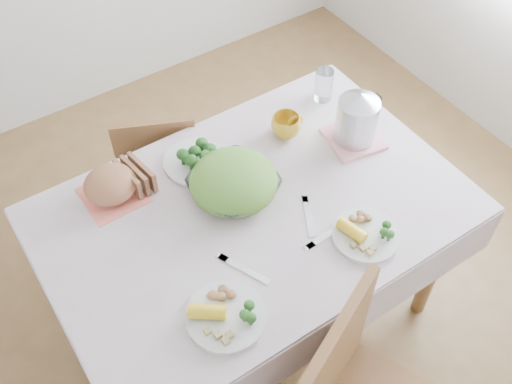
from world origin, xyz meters
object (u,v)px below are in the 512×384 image
dining_table (255,267)px  yellow_mug (286,126)px  chair_far (159,152)px  dinner_plate_right (366,235)px  salad_bowl (234,186)px  dinner_plate_left (226,317)px  electric_kettle (357,118)px

dining_table → yellow_mug: (0.31, 0.25, 0.43)m
chair_far → yellow_mug: (0.36, -0.47, 0.34)m
dining_table → dinner_plate_right: (0.25, -0.32, 0.40)m
dinner_plate_right → yellow_mug: bearing=83.4°
chair_far → dinner_plate_right: 1.12m
salad_bowl → dinner_plate_left: bearing=-125.1°
chair_far → yellow_mug: size_ratio=6.76×
dining_table → dinner_plate_right: 0.57m
chair_far → electric_kettle: size_ratio=3.55×
chair_far → electric_kettle: bearing=155.8°
dinner_plate_right → electric_kettle: bearing=55.3°
chair_far → dinner_plate_left: 1.11m
dining_table → yellow_mug: bearing=38.2°
chair_far → salad_bowl: (0.03, -0.62, 0.33)m
yellow_mug → electric_kettle: bearing=-40.7°
dinner_plate_left → yellow_mug: size_ratio=2.17×
dinner_plate_right → yellow_mug: size_ratio=2.01×
dining_table → electric_kettle: electric_kettle is taller
dinner_plate_left → chair_far: bearing=75.4°
yellow_mug → dinner_plate_left: bearing=-138.2°
chair_far → electric_kettle: electric_kettle is taller
chair_far → electric_kettle: 0.96m
dinner_plate_left → salad_bowl: bearing=54.9°
dining_table → chair_far: 0.73m
chair_far → dinner_plate_right: (0.30, -1.04, 0.31)m
dinner_plate_right → electric_kettle: electric_kettle is taller
dining_table → dinner_plate_left: dinner_plate_left is taller
chair_far → yellow_mug: 0.69m
chair_far → salad_bowl: bearing=117.1°
dinner_plate_right → dining_table: bearing=127.9°
dining_table → yellow_mug: 0.59m
salad_bowl → dinner_plate_right: bearing=-57.4°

